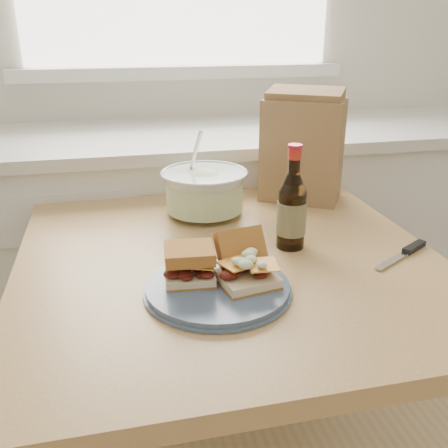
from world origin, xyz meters
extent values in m
cube|color=beige|center=(0.00, 2.00, 1.35)|extent=(4.00, 0.02, 2.70)
cube|color=white|center=(0.00, 1.70, 0.45)|extent=(2.40, 0.60, 0.90)
cube|color=silver|center=(0.00, 1.70, 0.92)|extent=(2.50, 0.64, 0.04)
cube|color=tan|center=(-0.05, 0.91, 0.78)|extent=(0.97, 0.97, 0.04)
cube|color=tan|center=(-0.48, 1.34, 0.38)|extent=(0.06, 0.06, 0.76)
cube|color=tan|center=(0.37, 1.35, 0.38)|extent=(0.06, 0.06, 0.76)
cylinder|color=#485A75|center=(-0.12, 0.76, 0.81)|extent=(0.29, 0.29, 0.02)
cube|color=beige|center=(-0.17, 0.79, 0.83)|extent=(0.11, 0.10, 0.02)
cube|color=#FFA133|center=(-0.17, 0.79, 0.86)|extent=(0.06, 0.06, 0.00)
cube|color=#9E6A2A|center=(-0.17, 0.79, 0.88)|extent=(0.11, 0.10, 0.03)
cube|color=beige|center=(-0.06, 0.75, 0.83)|extent=(0.13, 0.12, 0.02)
cube|color=#FFA133|center=(-0.06, 0.75, 0.87)|extent=(0.07, 0.07, 0.00)
cube|color=#9E6A2A|center=(-0.05, 0.81, 0.87)|extent=(0.11, 0.09, 0.09)
cone|color=silver|center=(-0.06, 1.20, 0.87)|extent=(0.23, 0.23, 0.12)
cylinder|color=white|center=(-0.06, 1.20, 0.86)|extent=(0.21, 0.21, 0.08)
torus|color=silver|center=(-0.06, 1.20, 0.93)|extent=(0.24, 0.24, 0.01)
cylinder|color=silver|center=(-0.08, 1.23, 0.96)|extent=(0.04, 0.10, 0.16)
cylinder|color=black|center=(0.10, 0.94, 0.87)|extent=(0.07, 0.07, 0.14)
cone|color=black|center=(0.10, 0.94, 0.97)|extent=(0.07, 0.07, 0.04)
cylinder|color=black|center=(0.10, 0.94, 1.02)|extent=(0.03, 0.03, 0.06)
cylinder|color=#B42318|center=(0.10, 0.94, 1.03)|extent=(0.03, 0.03, 0.02)
cylinder|color=#B1202D|center=(0.10, 0.94, 1.05)|extent=(0.03, 0.03, 0.01)
cylinder|color=#363E1F|center=(0.10, 0.94, 0.88)|extent=(0.07, 0.07, 0.08)
cube|color=silver|center=(0.30, 0.81, 0.81)|extent=(0.13, 0.08, 0.00)
cube|color=black|center=(0.38, 0.85, 0.81)|extent=(0.08, 0.06, 0.01)
cube|color=olive|center=(0.25, 1.27, 0.95)|extent=(0.27, 0.25, 0.30)
camera|label=1|loc=(-0.30, -0.10, 1.31)|focal=40.00mm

